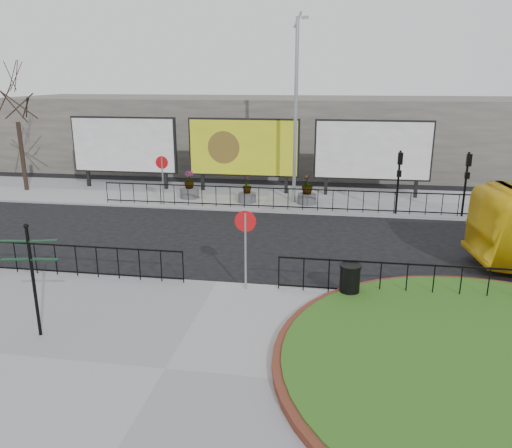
% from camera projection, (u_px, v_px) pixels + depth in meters
% --- Properties ---
extents(ground, '(90.00, 90.00, 0.00)m').
position_uv_depth(ground, '(217.00, 285.00, 15.85)').
color(ground, black).
rests_on(ground, ground).
extents(pavement_near, '(30.00, 10.00, 0.12)m').
position_uv_depth(pavement_near, '(165.00, 371.00, 11.09)').
color(pavement_near, gray).
rests_on(pavement_near, ground).
extents(pavement_far, '(44.00, 6.00, 0.12)m').
position_uv_depth(pavement_far, '(268.00, 197.00, 27.20)').
color(pavement_far, gray).
rests_on(pavement_far, ground).
extents(brick_edge, '(10.40, 10.40, 0.18)m').
position_uv_depth(brick_edge, '(510.00, 370.00, 10.87)').
color(brick_edge, brown).
rests_on(brick_edge, pavement_near).
extents(grass_lawn, '(10.00, 10.00, 0.22)m').
position_uv_depth(grass_lawn, '(510.00, 369.00, 10.86)').
color(grass_lawn, '#1F4512').
rests_on(grass_lawn, pavement_near).
extents(railing_near_left, '(10.00, 0.10, 1.10)m').
position_uv_depth(railing_near_left, '(35.00, 258.00, 16.27)').
color(railing_near_left, black).
rests_on(railing_near_left, pavement_near).
extents(railing_near_right, '(9.00, 0.10, 1.10)m').
position_uv_depth(railing_near_right, '(434.00, 282.00, 14.40)').
color(railing_near_right, black).
rests_on(railing_near_right, pavement_near).
extents(railing_far, '(18.00, 0.10, 1.10)m').
position_uv_depth(railing_far, '(281.00, 199.00, 24.32)').
color(railing_far, black).
rests_on(railing_far, pavement_far).
extents(speed_sign_far, '(0.64, 0.07, 2.47)m').
position_uv_depth(speed_sign_far, '(162.00, 170.00, 24.97)').
color(speed_sign_far, gray).
rests_on(speed_sign_far, pavement_far).
extents(speed_sign_near, '(0.64, 0.07, 2.47)m').
position_uv_depth(speed_sign_near, '(245.00, 233.00, 14.78)').
color(speed_sign_near, gray).
rests_on(speed_sign_near, pavement_near).
extents(billboard_left, '(6.20, 0.31, 4.10)m').
position_uv_depth(billboard_left, '(124.00, 145.00, 28.68)').
color(billboard_left, black).
rests_on(billboard_left, pavement_far).
extents(billboard_mid, '(6.20, 0.31, 4.10)m').
position_uv_depth(billboard_mid, '(244.00, 148.00, 27.63)').
color(billboard_mid, black).
rests_on(billboard_mid, pavement_far).
extents(billboard_right, '(6.20, 0.31, 4.10)m').
position_uv_depth(billboard_right, '(373.00, 151.00, 26.58)').
color(billboard_right, black).
rests_on(billboard_right, pavement_far).
extents(lamp_post, '(0.74, 0.18, 9.23)m').
position_uv_depth(lamp_post, '(296.00, 109.00, 24.68)').
color(lamp_post, gray).
rests_on(lamp_post, pavement_far).
extents(signal_pole_a, '(0.22, 0.26, 3.00)m').
position_uv_depth(signal_pole_a, '(399.00, 173.00, 23.13)').
color(signal_pole_a, black).
rests_on(signal_pole_a, pavement_far).
extents(signal_pole_b, '(0.22, 0.26, 3.00)m').
position_uv_depth(signal_pole_b, '(467.00, 175.00, 22.68)').
color(signal_pole_b, black).
rests_on(signal_pole_b, pavement_far).
extents(tree_left, '(2.00, 2.00, 7.00)m').
position_uv_depth(tree_left, '(19.00, 128.00, 27.83)').
color(tree_left, '#2D2119').
rests_on(tree_left, pavement_far).
extents(building_backdrop, '(40.00, 10.00, 5.00)m').
position_uv_depth(building_backdrop, '(287.00, 133.00, 35.99)').
color(building_backdrop, slate).
rests_on(building_backdrop, ground).
extents(fingerpost_sign, '(1.37, 0.44, 2.92)m').
position_uv_depth(fingerpost_sign, '(32.00, 269.00, 12.04)').
color(fingerpost_sign, black).
rests_on(fingerpost_sign, pavement_near).
extents(litter_bin, '(0.62, 0.62, 1.03)m').
position_uv_depth(litter_bin, '(350.00, 282.00, 14.48)').
color(litter_bin, black).
rests_on(litter_bin, pavement_near).
extents(planter_a, '(1.00, 1.00, 1.46)m').
position_uv_depth(planter_a, '(189.00, 189.00, 26.71)').
color(planter_a, '#4C4C4F').
rests_on(planter_a, pavement_far).
extents(planter_b, '(0.92, 0.92, 1.34)m').
position_uv_depth(planter_b, '(247.00, 193.00, 25.80)').
color(planter_b, '#4C4C4F').
rests_on(planter_b, pavement_far).
extents(planter_c, '(0.97, 0.97, 1.52)m').
position_uv_depth(planter_c, '(307.00, 193.00, 25.48)').
color(planter_c, '#4C4C4F').
rests_on(planter_c, pavement_far).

